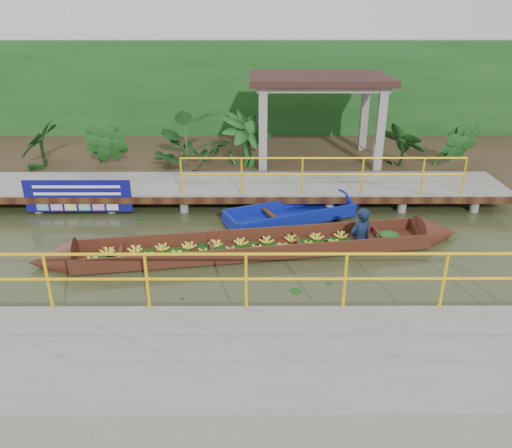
{
  "coord_description": "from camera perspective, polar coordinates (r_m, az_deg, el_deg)",
  "views": [
    {
      "loc": [
        0.94,
        -10.04,
        5.25
      ],
      "look_at": [
        0.97,
        0.5,
        0.6
      ],
      "focal_mm": 35.0,
      "sensor_mm": 36.0,
      "label": 1
    }
  ],
  "objects": [
    {
      "name": "ground",
      "position": [
        11.37,
        -4.9,
        -3.79
      ],
      "size": [
        80.0,
        80.0,
        0.0
      ],
      "primitive_type": "plane",
      "color": "#2E361B",
      "rests_on": "ground"
    },
    {
      "name": "land_strip",
      "position": [
        18.27,
        -3.15,
        7.81
      ],
      "size": [
        30.0,
        8.0,
        0.45
      ],
      "primitive_type": "cube",
      "color": "#332619",
      "rests_on": "ground"
    },
    {
      "name": "near_dock",
      "position": [
        7.66,
        0.34,
        -16.47
      ],
      "size": [
        18.0,
        2.4,
        1.73
      ],
      "color": "slate",
      "rests_on": "ground"
    },
    {
      "name": "foliage_backdrop",
      "position": [
        20.32,
        -2.92,
        14.59
      ],
      "size": [
        30.0,
        0.8,
        4.0
      ],
      "primitive_type": "cube",
      "color": "#164114",
      "rests_on": "ground"
    },
    {
      "name": "far_dock",
      "position": [
        14.32,
        -3.86,
        4.28
      ],
      "size": [
        16.0,
        2.06,
        1.66
      ],
      "color": "slate",
      "rests_on": "ground"
    },
    {
      "name": "vendor_boat",
      "position": [
        11.5,
        1.38,
        -2.08
      ],
      "size": [
        10.01,
        2.49,
        2.13
      ],
      "rotation": [
        0.0,
        0.0,
        0.15
      ],
      "color": "#3A1C10",
      "rests_on": "ground"
    },
    {
      "name": "blue_banner",
      "position": [
        14.18,
        -19.71,
        3.05
      ],
      "size": [
        2.87,
        0.04,
        0.9
      ],
      "color": "#0E0D68",
      "rests_on": "ground"
    },
    {
      "name": "tropical_plants",
      "position": [
        15.89,
        -2.15,
        8.78
      ],
      "size": [
        14.09,
        1.09,
        1.36
      ],
      "color": "#164114",
      "rests_on": "ground"
    },
    {
      "name": "moored_blue_boat",
      "position": [
        13.56,
        7.49,
        1.6
      ],
      "size": [
        4.03,
        2.5,
        0.94
      ],
      "rotation": [
        0.0,
        0.0,
        0.41
      ],
      "color": "navy",
      "rests_on": "ground"
    },
    {
      "name": "pavilion",
      "position": [
        16.65,
        7.19,
        15.23
      ],
      "size": [
        4.4,
        3.0,
        3.0
      ],
      "color": "slate",
      "rests_on": "ground"
    }
  ]
}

